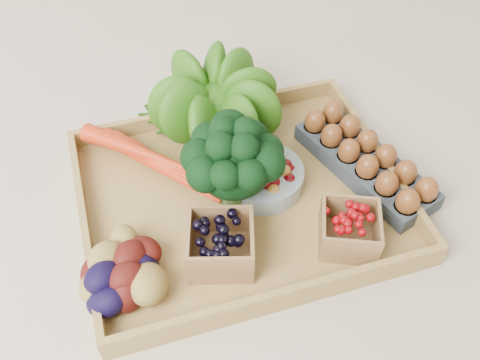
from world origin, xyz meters
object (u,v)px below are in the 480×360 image
object	(u,v)px
broccoli	(234,178)
egg_carton	(365,165)
cherry_bowl	(263,177)
tray	(240,199)

from	to	relation	value
broccoli	egg_carton	xyz separation A→B (m)	(0.25, 0.00, -0.05)
cherry_bowl	egg_carton	size ratio (longest dim) A/B	0.51
cherry_bowl	egg_carton	world-z (taller)	cherry_bowl
tray	cherry_bowl	xyz separation A→B (m)	(0.05, 0.02, 0.03)
tray	egg_carton	bearing A→B (deg)	-2.13
cherry_bowl	broccoli	bearing A→B (deg)	-157.47
tray	broccoli	distance (m)	0.07
tray	cherry_bowl	bearing A→B (deg)	18.17
egg_carton	cherry_bowl	bearing A→B (deg)	155.31
tray	cherry_bowl	distance (m)	0.06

